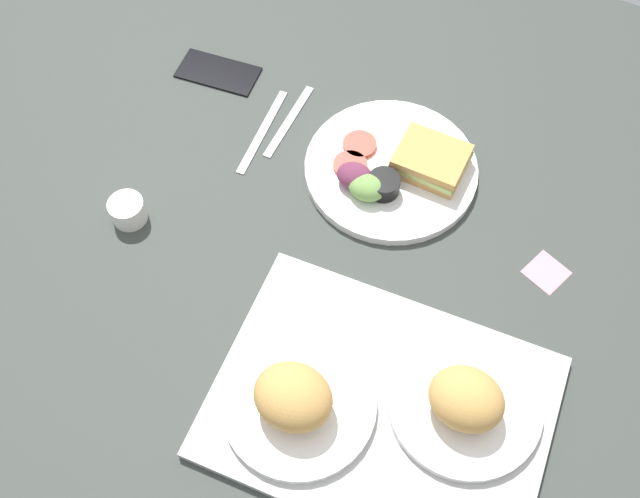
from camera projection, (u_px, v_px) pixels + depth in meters
The scene contains 10 objects.
ground_plane at pixel (340, 257), 113.35cm from camera, with size 190.00×150.00×3.00cm, color #383D38.
serving_tray at pixel (381, 407), 98.93cm from camera, with size 45.00×33.00×1.60cm, color #B2B2AD.
bread_plate_near at pixel (465, 401), 95.67cm from camera, with size 20.95×20.95×8.25cm.
bread_plate_far at pixel (296, 400), 95.49cm from camera, with size 21.05×21.05×8.64cm.
plate_with_salad at pixel (394, 169), 117.87cm from camera, with size 28.37×28.37×5.40cm.
espresso_cup at pixel (128, 211), 113.49cm from camera, with size 5.60×5.60×4.00cm, color silver.
fork at pixel (289, 121), 124.83cm from camera, with size 17.00×1.40×0.50cm, color #B7B7BC.
knife at pixel (263, 131), 123.71cm from camera, with size 19.00×1.40×0.50cm, color #B7B7BC.
cell_phone at pixel (218, 71), 130.35cm from camera, with size 14.40×7.20×0.80cm, color black.
sticky_note at pixel (546, 272), 110.20cm from camera, with size 5.60×5.60×0.12cm, color pink.
Camera 1 is at (-22.07, 51.25, 97.22)cm, focal length 40.69 mm.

